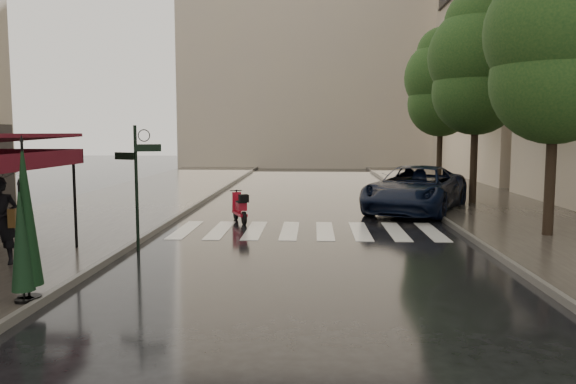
# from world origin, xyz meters

# --- Properties ---
(ground) EXTENTS (120.00, 120.00, 0.00)m
(ground) POSITION_xyz_m (0.00, 0.00, 0.00)
(ground) COLOR black
(ground) RESTS_ON ground
(sidewalk_near) EXTENTS (6.00, 60.00, 0.12)m
(sidewalk_near) POSITION_xyz_m (-4.50, 12.00, 0.06)
(sidewalk_near) COLOR #38332D
(sidewalk_near) RESTS_ON ground
(sidewalk_far) EXTENTS (5.50, 60.00, 0.12)m
(sidewalk_far) POSITION_xyz_m (10.25, 12.00, 0.06)
(sidewalk_far) COLOR #38332D
(sidewalk_far) RESTS_ON ground
(curb_near) EXTENTS (0.12, 60.00, 0.16)m
(curb_near) POSITION_xyz_m (-1.45, 12.00, 0.07)
(curb_near) COLOR #595651
(curb_near) RESTS_ON ground
(curb_far) EXTENTS (0.12, 60.00, 0.16)m
(curb_far) POSITION_xyz_m (7.45, 12.00, 0.07)
(curb_far) COLOR #595651
(curb_far) RESTS_ON ground
(crosswalk) EXTENTS (7.85, 3.20, 0.01)m
(crosswalk) POSITION_xyz_m (2.98, 6.00, 0.01)
(crosswalk) COLOR silver
(crosswalk) RESTS_ON ground
(signpost) EXTENTS (1.17, 0.29, 3.10)m
(signpost) POSITION_xyz_m (-1.19, 3.00, 1.83)
(signpost) COLOR black
(signpost) RESTS_ON ground
(haussmann_far) EXTENTS (8.00, 16.00, 18.50)m
(haussmann_far) POSITION_xyz_m (16.50, 26.00, 9.25)
(haussmann_far) COLOR #BFAE92
(haussmann_far) RESTS_ON ground
(backdrop_building) EXTENTS (22.00, 6.00, 20.00)m
(backdrop_building) POSITION_xyz_m (3.00, 38.00, 10.00)
(backdrop_building) COLOR #BFAE92
(backdrop_building) RESTS_ON ground
(tree_near) EXTENTS (3.80, 3.80, 7.99)m
(tree_near) POSITION_xyz_m (9.60, 5.00, 5.32)
(tree_near) COLOR black
(tree_near) RESTS_ON sidewalk_far
(tree_mid) EXTENTS (3.80, 3.80, 8.34)m
(tree_mid) POSITION_xyz_m (9.50, 12.00, 5.59)
(tree_mid) COLOR black
(tree_mid) RESTS_ON sidewalk_far
(tree_far) EXTENTS (3.80, 3.80, 8.16)m
(tree_far) POSITION_xyz_m (9.70, 19.00, 5.46)
(tree_far) COLOR black
(tree_far) RESTS_ON sidewalk_far
(scooter) EXTENTS (0.76, 1.45, 1.00)m
(scooter) POSITION_xyz_m (0.77, 7.49, 0.47)
(scooter) COLOR black
(scooter) RESTS_ON ground
(parked_car) EXTENTS (5.07, 6.72, 1.70)m
(parked_car) POSITION_xyz_m (6.93, 10.23, 0.85)
(parked_car) COLOR black
(parked_car) RESTS_ON ground
(parasol_front) EXTENTS (0.49, 0.49, 2.72)m
(parasol_front) POSITION_xyz_m (-1.65, -1.50, 1.58)
(parasol_front) COLOR black
(parasol_front) RESTS_ON sidewalk_near
(parasol_back) EXTENTS (0.37, 0.37, 2.01)m
(parasol_back) POSITION_xyz_m (-1.65, -1.67, 1.20)
(parasol_back) COLOR black
(parasol_back) RESTS_ON sidewalk_near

